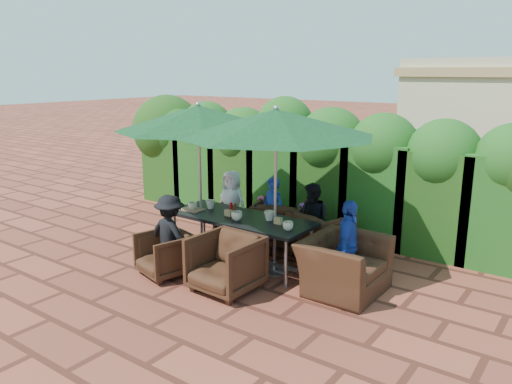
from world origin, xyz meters
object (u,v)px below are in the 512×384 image
Objects in this scene: umbrella_left at (198,118)px; chair_far_left at (238,218)px; chair_near_left at (165,252)px; umbrella_right at (276,123)px; chair_far_right at (321,232)px; chair_near_right at (226,261)px; chair_end_right at (344,257)px; chair_far_mid at (280,221)px; dining_table at (240,221)px.

chair_far_left is (-0.06, 1.05, -1.87)m from umbrella_left.
umbrella_right is at bearing 56.01° from chair_near_left.
umbrella_right is 3.45× the size of chair_far_right.
chair_end_right is at bearing 37.74° from chair_near_right.
umbrella_left is at bearing -177.20° from umbrella_right.
chair_far_mid is at bearing 104.12° from chair_near_right.
umbrella_right is 2.53× the size of chair_end_right.
umbrella_right is (1.40, 0.07, 0.00)m from umbrella_left.
chair_far_left is at bearing 111.56° from chair_near_left.
chair_far_left is 2.78m from chair_end_right.
chair_near_right reaches higher than chair_far_left.
chair_far_mid is (-0.58, 1.03, -1.78)m from umbrella_right.
umbrella_left is 2.12m from chair_near_left.
chair_near_left is at bearing 68.36° from chair_far_right.
chair_near_left is (-0.64, -2.09, -0.08)m from chair_far_mid.
chair_end_right is at bearing 148.84° from chair_far_left.
umbrella_left is at bearing 91.48° from chair_end_right.
umbrella_left is at bearing 46.02° from chair_far_right.
chair_end_right reaches higher than chair_near_right.
umbrella_left is 2.25m from chair_far_mid.
dining_table is at bearing 90.77° from chair_end_right.
umbrella_right is 2.47m from chair_near_left.
chair_far_left is at bearing 126.03° from chair_near_right.
dining_table is 1.77m from chair_end_right.
chair_near_right reaches higher than chair_near_left.
chair_near_left is at bearing -171.77° from chair_near_right.
chair_far_right is at bearing 74.57° from umbrella_right.
chair_far_right is at bearing 31.15° from umbrella_left.
chair_far_right is at bearing 43.09° from chair_end_right.
umbrella_right is 4.05× the size of chair_near_left.
dining_table is at bearing 118.94° from chair_near_right.
umbrella_left is 3.05× the size of chair_near_right.
umbrella_right is 3.35× the size of chair_near_right.
dining_table is 1.72m from umbrella_left.
umbrella_right reaches higher than chair_end_right.
chair_end_right is at bearing -1.07° from umbrella_right.
chair_far_left is 1.71m from chair_far_right.
umbrella_right is 2.06m from chair_end_right.
chair_far_mid is 1.01× the size of chair_near_right.
chair_far_right reaches higher than dining_table.
chair_end_right reaches higher than chair_far_right.
dining_table is at bearing 62.39° from chair_far_right.
chair_far_right is 0.97× the size of chair_near_right.
chair_near_right is at bearing -63.22° from dining_table.
chair_far_left is (-1.46, 0.98, -1.87)m from umbrella_right.
chair_near_right reaches higher than chair_far_right.
chair_far_mid is (0.04, 1.06, -0.24)m from dining_table.
dining_table is at bearing 74.99° from chair_near_left.
chair_far_left is at bearing 69.34° from chair_end_right.
chair_near_left is at bearing -138.92° from umbrella_right.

